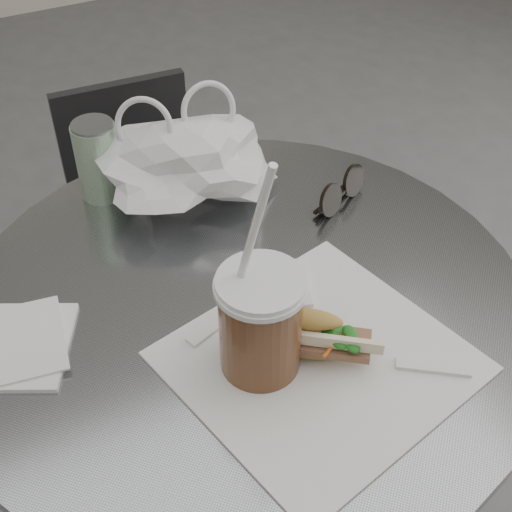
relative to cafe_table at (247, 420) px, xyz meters
name	(u,v)px	position (x,y,z in m)	size (l,w,h in m)	color
cafe_table	(247,420)	(0.00, 0.00, 0.00)	(0.76, 0.76, 0.74)	slate
chair_far	(153,258)	(0.05, 0.59, -0.16)	(0.36, 0.37, 0.69)	#29292B
sandwich_paper	(319,361)	(0.03, -0.14, 0.28)	(0.32, 0.30, 0.00)	white
banh_mi	(303,334)	(0.02, -0.11, 0.31)	(0.20, 0.18, 0.07)	tan
iced_coffee	(260,322)	(-0.03, -0.11, 0.35)	(0.10, 0.10, 0.30)	brown
sunglasses	(341,192)	(0.22, 0.12, 0.29)	(0.11, 0.07, 0.05)	black
plastic_bag	(186,164)	(0.02, 0.24, 0.34)	(0.25, 0.19, 0.12)	silver
napkin_stack	(12,345)	(-0.29, 0.05, 0.28)	(0.18, 0.18, 0.01)	white
drink_can	(98,160)	(-0.10, 0.30, 0.34)	(0.07, 0.07, 0.12)	#589859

